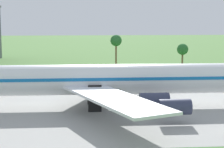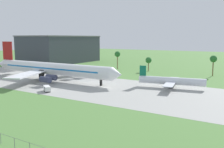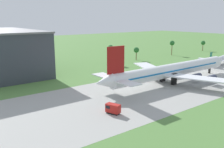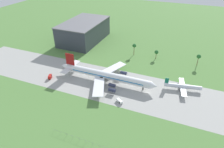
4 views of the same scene
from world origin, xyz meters
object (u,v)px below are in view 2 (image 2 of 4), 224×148
jet_airliner (49,69)px  baggage_tug (47,89)px  regional_aircraft (171,81)px  terminal_building (60,49)px

jet_airliner → baggage_tug: jet_airliner is taller
baggage_tug → jet_airliner: bearing=133.6°
regional_aircraft → terminal_building: bearing=153.5°
regional_aircraft → terminal_building: 124.13m
jet_airliner → regional_aircraft: (55.89, 10.87, -2.50)m
jet_airliner → terminal_building: size_ratio=1.29×
jet_airliner → baggage_tug: 27.81m
jet_airliner → terminal_building: bearing=129.7°
jet_airliner → baggage_tug: bearing=-46.4°
jet_airliner → baggage_tug: size_ratio=15.04×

